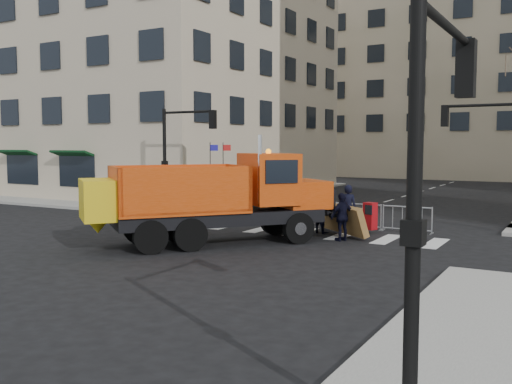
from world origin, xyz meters
The scene contains 14 objects.
ground centered at (0.00, 0.00, 0.00)m, with size 120.00×120.00×0.00m, color black.
sidewalk_back centered at (0.00, 8.50, 0.07)m, with size 64.00×5.00×0.15m, color gray.
sidewalk_near_right centered at (9.00, -6.00, 0.07)m, with size 3.00×14.00×0.15m, color gray.
building_left centered at (-20.00, 20.00, 13.00)m, with size 24.00×22.00×26.00m, color #C6B597.
building_far centered at (0.00, 52.00, 12.00)m, with size 30.00×18.00×24.00m, color tan.
traffic_light_left centered at (-8.00, 7.50, 2.70)m, with size 0.18×0.18×5.40m, color black.
traffic_light_near centered at (9.00, -9.00, 2.70)m, with size 0.18×0.18×5.40m, color black.
crowd_barriers centered at (-0.75, 7.60, 0.55)m, with size 12.60×0.60×1.10m, color #9EA0A5, non-canonical shape.
plow_truck centered at (-0.89, 1.37, 1.75)m, with size 8.41×9.62×3.94m.
cop_a centered at (2.37, 6.43, 0.98)m, with size 0.72×0.47×1.96m, color black.
cop_b centered at (1.50, 5.68, 0.84)m, with size 0.81×0.63×1.67m, color black.
cop_c centered at (2.95, 4.33, 0.90)m, with size 1.06×0.44×1.81m, color black.
worker centered at (-6.90, 9.70, 1.12)m, with size 1.25×0.72×1.94m, color #B3C116.
newspaper_box centered at (3.25, 6.65, 0.70)m, with size 0.45×0.40×1.10m, color #9A0B11.
Camera 1 is at (10.67, -15.55, 3.62)m, focal length 40.00 mm.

